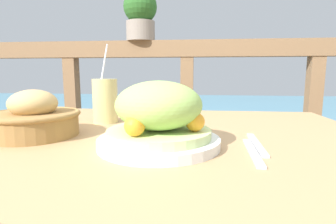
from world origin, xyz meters
TOP-DOWN VIEW (x-y plane):
  - patio_table at (0.00, 0.00)m, footprint 1.03×0.86m
  - railing_fence at (-0.00, 0.82)m, footprint 2.80×0.08m
  - sea_backdrop at (0.00, 3.32)m, footprint 12.00×4.00m
  - salad_plate at (-0.02, -0.12)m, footprint 0.26×0.26m
  - drink_glass at (-0.23, 0.13)m, footprint 0.08×0.08m
  - bread_basket at (-0.34, -0.06)m, footprint 0.22×0.22m
  - potted_plant at (-0.26, 0.82)m, footprint 0.18×0.18m
  - fork at (0.17, -0.15)m, footprint 0.02×0.18m
  - knife at (0.19, -0.09)m, footprint 0.02×0.18m

SIDE VIEW (x-z plane):
  - sea_backdrop at x=0.00m, z-range 0.00..0.37m
  - patio_table at x=0.00m, z-range 0.26..0.98m
  - fork at x=0.17m, z-range 0.72..0.73m
  - knife at x=0.19m, z-range 0.72..0.73m
  - railing_fence at x=0.00m, z-range 0.20..1.25m
  - bread_basket at x=-0.34m, z-range 0.71..0.82m
  - salad_plate at x=-0.02m, z-range 0.71..0.85m
  - drink_glass at x=-0.23m, z-range 0.67..0.91m
  - potted_plant at x=-0.26m, z-range 1.06..1.34m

